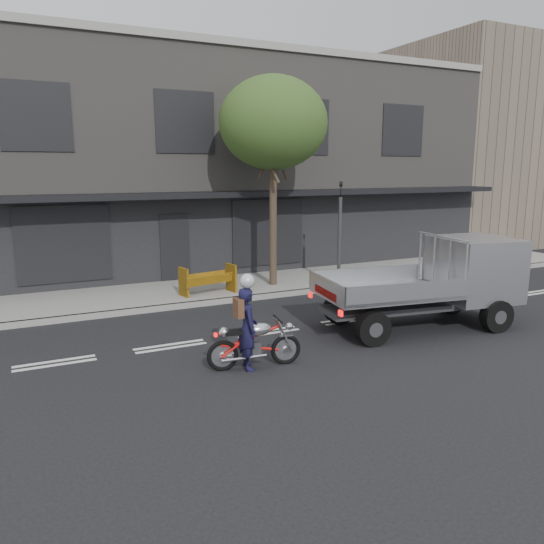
{
  "coord_description": "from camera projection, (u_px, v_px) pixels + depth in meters",
  "views": [
    {
      "loc": [
        -5.27,
        -11.16,
        3.92
      ],
      "look_at": [
        0.37,
        0.5,
        1.37
      ],
      "focal_mm": 35.0,
      "sensor_mm": 36.0,
      "label": 1
    }
  ],
  "objects": [
    {
      "name": "sidewalk",
      "position": [
        205.0,
        290.0,
        17.0
      ],
      "size": [
        32.0,
        3.2,
        0.15
      ],
      "primitive_type": "cube",
      "color": "gray",
      "rests_on": "ground"
    },
    {
      "name": "construction_barrier",
      "position": [
        210.0,
        281.0,
        15.85
      ],
      "size": [
        1.72,
        0.97,
        0.91
      ],
      "primitive_type": null,
      "rotation": [
        0.0,
        0.0,
        0.21
      ],
      "color": "#F9A30D",
      "rests_on": "sidewalk"
    },
    {
      "name": "motorcycle",
      "position": [
        255.0,
        342.0,
        10.53
      ],
      "size": [
        1.92,
        0.56,
        0.99
      ],
      "rotation": [
        0.0,
        0.0,
        -0.16
      ],
      "color": "black",
      "rests_on": "ground"
    },
    {
      "name": "kerb",
      "position": [
        222.0,
        301.0,
        15.59
      ],
      "size": [
        32.0,
        0.2,
        0.15
      ],
      "primitive_type": "cube",
      "color": "gray",
      "rests_on": "ground"
    },
    {
      "name": "ground",
      "position": [
        267.0,
        332.0,
        12.86
      ],
      "size": [
        80.0,
        80.0,
        0.0
      ],
      "primitive_type": "plane",
      "color": "black",
      "rests_on": "ground"
    },
    {
      "name": "building_neighbour",
      "position": [
        497.0,
        149.0,
        30.43
      ],
      "size": [
        14.0,
        10.0,
        10.0
      ],
      "primitive_type": "cube",
      "color": "brown",
      "rests_on": "ground"
    },
    {
      "name": "building_main",
      "position": [
        151.0,
        166.0,
        22.07
      ],
      "size": [
        26.0,
        10.0,
        8.0
      ],
      "primitive_type": "cube",
      "color": "slate",
      "rests_on": "ground"
    },
    {
      "name": "rider",
      "position": [
        248.0,
        328.0,
        10.4
      ],
      "size": [
        0.49,
        0.66,
        1.64
      ],
      "primitive_type": "imported",
      "rotation": [
        0.0,
        0.0,
        1.41
      ],
      "color": "black",
      "rests_on": "ground"
    },
    {
      "name": "street_tree",
      "position": [
        273.0,
        124.0,
        16.5
      ],
      "size": [
        3.4,
        3.4,
        6.74
      ],
      "color": "#382B21",
      "rests_on": "ground"
    },
    {
      "name": "traffic_light_pole",
      "position": [
        339.0,
        239.0,
        17.3
      ],
      "size": [
        0.12,
        0.12,
        3.5
      ],
      "color": "#2D2D30",
      "rests_on": "ground"
    },
    {
      "name": "flatbed_ute",
      "position": [
        458.0,
        273.0,
        13.34
      ],
      "size": [
        5.19,
        2.68,
        2.3
      ],
      "rotation": [
        0.0,
        0.0,
        -0.14
      ],
      "color": "black",
      "rests_on": "ground"
    }
  ]
}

